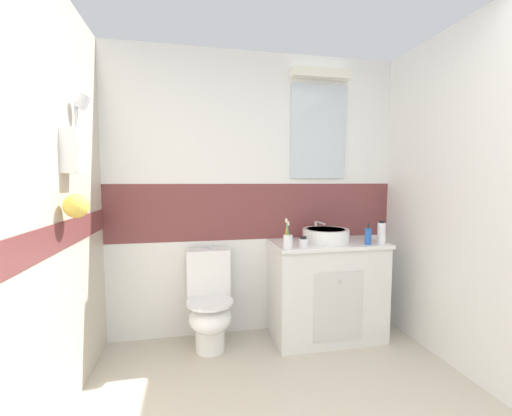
% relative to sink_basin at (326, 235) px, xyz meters
% --- Properties ---
extents(wall_back_tiled, '(3.20, 0.20, 2.50)m').
position_rel_sink_basin_xyz_m(wall_back_tiled, '(-0.55, 0.29, 0.35)').
color(wall_back_tiled, white).
rests_on(wall_back_tiled, ground_plane).
extents(wall_left_shower_alcove, '(0.26, 3.48, 2.50)m').
position_rel_sink_basin_xyz_m(wall_left_shower_alcove, '(-1.91, -0.96, 0.34)').
color(wall_left_shower_alcove, beige).
rests_on(wall_left_shower_alcove, ground_plane).
extents(wall_right_plain, '(0.10, 3.48, 2.50)m').
position_rel_sink_basin_xyz_m(wall_right_plain, '(0.79, -0.96, 0.34)').
color(wall_right_plain, white).
rests_on(wall_right_plain, ground_plane).
extents(vanity_cabinet, '(0.96, 0.52, 0.85)m').
position_rel_sink_basin_xyz_m(vanity_cabinet, '(0.01, -0.01, -0.48)').
color(vanity_cabinet, silver).
rests_on(vanity_cabinet, ground_plane).
extents(sink_basin, '(0.40, 0.44, 0.16)m').
position_rel_sink_basin_xyz_m(sink_basin, '(0.00, 0.00, 0.00)').
color(sink_basin, white).
rests_on(sink_basin, vanity_cabinet).
extents(toilet, '(0.37, 0.50, 0.81)m').
position_rel_sink_basin_xyz_m(toilet, '(-1.01, -0.00, -0.54)').
color(toilet, white).
rests_on(toilet, ground_plane).
extents(toothbrush_cup, '(0.07, 0.07, 0.23)m').
position_rel_sink_basin_xyz_m(toothbrush_cup, '(-0.40, -0.19, -0.00)').
color(toothbrush_cup, white).
rests_on(toothbrush_cup, vanity_cabinet).
extents(soap_dispenser, '(0.05, 0.05, 0.18)m').
position_rel_sink_basin_xyz_m(soap_dispenser, '(0.29, -0.20, 0.01)').
color(soap_dispenser, '#2659B2').
rests_on(soap_dispenser, vanity_cabinet).
extents(hair_gel_jar, '(0.07, 0.07, 0.08)m').
position_rel_sink_basin_xyz_m(hair_gel_jar, '(-0.26, -0.16, -0.02)').
color(hair_gel_jar, white).
rests_on(hair_gel_jar, vanity_cabinet).
extents(shampoo_bottle_tall, '(0.07, 0.07, 0.20)m').
position_rel_sink_basin_xyz_m(shampoo_bottle_tall, '(0.42, -0.18, 0.03)').
color(shampoo_bottle_tall, white).
rests_on(shampoo_bottle_tall, vanity_cabinet).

